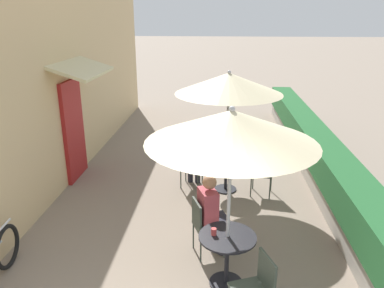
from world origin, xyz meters
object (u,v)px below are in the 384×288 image
(seated_patron_near_left, at_px, (211,211))
(cafe_chair_near_right, at_px, (257,285))
(patio_umbrella_near, at_px, (232,127))
(coffee_cup_mid, at_px, (220,152))
(patio_umbrella_mid, at_px, (229,83))
(coffee_cup_near, at_px, (214,232))
(cafe_chair_near_left, at_px, (204,223))
(seated_patron_mid_right, at_px, (192,154))
(patio_table_mid, at_px, (226,166))
(patio_table_near, at_px, (227,250))
(cafe_chair_mid_left, at_px, (263,168))
(cafe_chair_mid_right, at_px, (191,164))

(seated_patron_near_left, bearing_deg, cafe_chair_near_right, 1.66)
(patio_umbrella_near, distance_m, coffee_cup_mid, 3.20)
(patio_umbrella_mid, bearing_deg, patio_umbrella_near, -90.40)
(coffee_cup_near, bearing_deg, cafe_chair_near_left, 103.63)
(cafe_chair_near_left, distance_m, seated_patron_mid_right, 2.37)
(coffee_cup_near, xyz_separation_m, patio_table_mid, (0.19, 2.79, -0.26))
(seated_patron_mid_right, bearing_deg, patio_umbrella_mid, -2.86)
(cafe_chair_near_right, bearing_deg, patio_table_near, 6.17)
(coffee_cup_mid, bearing_deg, cafe_chair_mid_left, -9.87)
(patio_table_near, height_order, cafe_chair_near_left, cafe_chair_near_left)
(cafe_chair_near_right, relative_size, cafe_chair_mid_right, 1.00)
(patio_umbrella_near, xyz_separation_m, patio_table_mid, (0.02, 2.80, -1.64))
(patio_umbrella_near, xyz_separation_m, cafe_chair_near_left, (-0.32, 0.63, -1.64))
(patio_umbrella_near, relative_size, patio_table_mid, 3.26)
(cafe_chair_mid_right, relative_size, coffee_cup_mid, 9.67)
(patio_table_near, bearing_deg, coffee_cup_mid, 92.03)
(cafe_chair_near_left, bearing_deg, coffee_cup_mid, 153.42)
(patio_table_mid, bearing_deg, seated_patron_mid_right, 166.11)
(seated_patron_near_left, xyz_separation_m, coffee_cup_mid, (0.12, 2.21, 0.08))
(cafe_chair_near_left, relative_size, cafe_chair_near_right, 1.00)
(patio_umbrella_mid, relative_size, cafe_chair_mid_right, 2.75)
(cafe_chair_mid_left, bearing_deg, coffee_cup_mid, 1.16)
(cafe_chair_near_right, height_order, patio_umbrella_mid, patio_umbrella_mid)
(patio_umbrella_mid, height_order, seated_patron_mid_right, patio_umbrella_mid)
(patio_umbrella_mid, distance_m, cafe_chair_mid_right, 1.79)
(cafe_chair_near_right, relative_size, coffee_cup_near, 9.67)
(seated_patron_near_left, height_order, coffee_cup_mid, seated_patron_near_left)
(cafe_chair_near_right, xyz_separation_m, seated_patron_mid_right, (-0.99, 3.61, 0.17))
(cafe_chair_mid_right, distance_m, coffee_cup_mid, 0.64)
(cafe_chair_mid_right, height_order, coffee_cup_mid, cafe_chair_mid_right)
(patio_table_mid, relative_size, seated_patron_mid_right, 0.59)
(cafe_chair_near_right, height_order, seated_patron_mid_right, seated_patron_mid_right)
(cafe_chair_mid_left, xyz_separation_m, seated_patron_mid_right, (-1.40, 0.23, 0.17))
(patio_table_near, relative_size, seated_patron_near_left, 0.59)
(patio_umbrella_near, relative_size, patio_umbrella_mid, 1.00)
(cafe_chair_mid_right, bearing_deg, seated_patron_near_left, -66.87)
(seated_patron_near_left, xyz_separation_m, cafe_chair_near_right, (0.54, -1.31, -0.17))
(patio_table_near, height_order, patio_umbrella_mid, patio_umbrella_mid)
(cafe_chair_near_left, distance_m, coffee_cup_mid, 2.28)
(seated_patron_mid_right, relative_size, coffee_cup_mid, 13.89)
(seated_patron_near_left, distance_m, cafe_chair_mid_left, 2.28)
(patio_table_near, height_order, patio_umbrella_near, patio_umbrella_near)
(patio_umbrella_near, bearing_deg, seated_patron_near_left, 108.09)
(cafe_chair_near_right, relative_size, coffee_cup_mid, 9.67)
(cafe_chair_near_left, height_order, coffee_cup_mid, cafe_chair_near_left)
(cafe_chair_near_right, relative_size, seated_patron_mid_right, 0.70)
(cafe_chair_mid_right, bearing_deg, seated_patron_mid_right, 90.00)
(seated_patron_near_left, relative_size, cafe_chair_mid_right, 1.44)
(coffee_cup_near, height_order, seated_patron_mid_right, seated_patron_mid_right)
(patio_table_near, bearing_deg, cafe_chair_near_left, 117.12)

